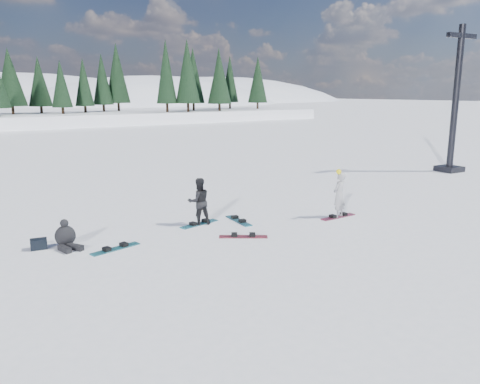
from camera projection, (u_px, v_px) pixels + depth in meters
name	position (u px, v px, depth m)	size (l,w,h in m)	color
ground	(296.00, 227.00, 15.66)	(420.00, 420.00, 0.00)	white
lift_tower	(454.00, 114.00, 25.84)	(2.20, 1.29, 7.95)	black
snowboarder_woman	(339.00, 195.00, 16.66)	(0.69, 0.55, 1.79)	#9E9EA3
snowboarder_man	(199.00, 201.00, 15.78)	(0.78, 0.61, 1.61)	black
seated_rider	(66.00, 237.00, 13.55)	(0.73, 1.07, 0.83)	black
gear_bag	(39.00, 244.00, 13.41)	(0.45, 0.30, 0.30)	black
snowboard_woman	(338.00, 217.00, 16.84)	(1.50, 0.28, 0.03)	maroon
snowboard_man	(199.00, 224.00, 15.94)	(1.50, 0.28, 0.03)	#19758A
snowboard_loose_c	(116.00, 249.00, 13.42)	(1.50, 0.28, 0.03)	#166D79
snowboard_loose_b	(243.00, 237.00, 14.53)	(1.50, 0.28, 0.03)	maroon
snowboard_loose_a	(239.00, 221.00, 16.33)	(1.50, 0.28, 0.03)	#156378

